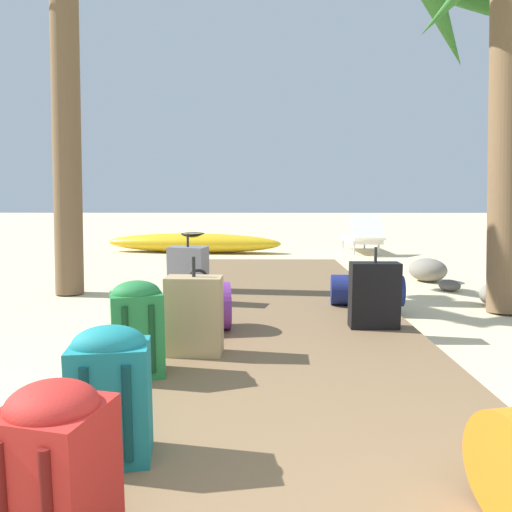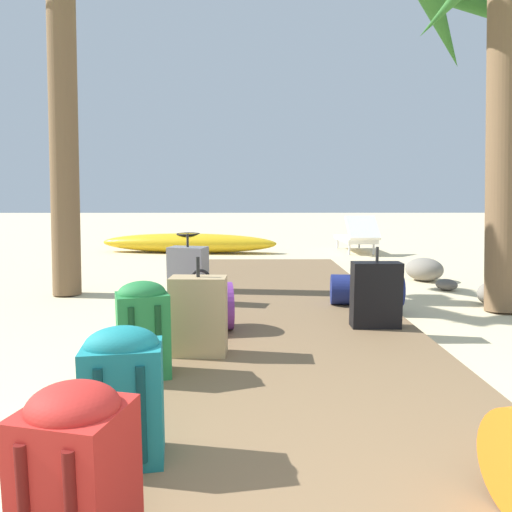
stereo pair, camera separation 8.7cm
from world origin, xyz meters
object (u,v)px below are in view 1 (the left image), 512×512
backpack_teal (111,390)px  duffel_bag_purple (199,306)px  lounge_chair (362,237)px  kayak (193,243)px  suitcase_grey (188,275)px  palm_tree_far_right (512,27)px  backpack_red (55,467)px  suitcase_tan (194,315)px  duffel_bag_navy (367,290)px  suitcase_black (374,295)px  backpack_green (137,326)px

backpack_teal → duffel_bag_purple: 1.87m
lounge_chair → kayak: lounge_chair is taller
suitcase_grey → palm_tree_far_right: (3.11, 0.10, 2.38)m
backpack_teal → suitcase_grey: (-0.13, 2.84, -0.01)m
backpack_red → suitcase_tan: bearing=85.3°
lounge_chair → backpack_red: bearing=-107.7°
duffel_bag_navy → suitcase_black: 0.81m
suitcase_grey → duffel_bag_navy: bearing=-3.5°
duffel_bag_purple → lounge_chair: lounge_chair is taller
backpack_teal → lounge_chair: (2.66, 7.79, -0.04)m
suitcase_grey → duffel_bag_purple: 1.01m
palm_tree_far_right → kayak: bearing=128.0°
duffel_bag_navy → suitcase_black: size_ratio=1.09×
suitcase_tan → backpack_red: (-0.15, -1.80, 0.01)m
duffel_bag_purple → palm_tree_far_right: bearing=20.5°
duffel_bag_purple → lounge_chair: bearing=66.7°
backpack_green → suitcase_grey: size_ratio=0.82×
suitcase_tan → lounge_chair: (2.51, 6.50, -0.02)m
backpack_teal → suitcase_tan: size_ratio=0.84×
suitcase_grey → suitcase_tan: bearing=-79.8°
suitcase_black → lounge_chair: 5.96m
backpack_green → lounge_chair: (2.79, 6.89, -0.05)m
suitcase_grey → palm_tree_far_right: size_ratio=0.19×
backpack_green → suitcase_grey: suitcase_grey is taller
backpack_teal → duffel_bag_purple: (0.10, 1.86, -0.10)m
suitcase_grey → kayak: size_ratio=0.19×
palm_tree_far_right → kayak: size_ratio=1.01×
lounge_chair → backpack_teal: bearing=-108.8°
backpack_teal → suitcase_black: size_ratio=0.84×
backpack_green → kayak: bearing=95.5°
duffel_bag_purple → lounge_chair: size_ratio=0.35×
palm_tree_far_right → suitcase_tan: bearing=-149.7°
suitcase_tan → duffel_bag_purple: (-0.05, 0.58, -0.07)m
palm_tree_far_right → lounge_chair: size_ratio=2.34×
backpack_teal → lounge_chair: 8.23m
backpack_red → duffel_bag_purple: (0.10, 2.38, -0.09)m
lounge_chair → backpack_green: bearing=-112.0°
backpack_green → suitcase_grey: bearing=89.9°
duffel_bag_navy → palm_tree_far_right: bearing=8.7°
backpack_green → suitcase_tan: size_ratio=0.86×
backpack_green → suitcase_tan: bearing=54.0°
backpack_green → duffel_bag_navy: (1.76, 1.83, -0.15)m
suitcase_tan → backpack_red: bearing=-94.7°
backpack_teal → palm_tree_far_right: (2.98, 2.94, 2.37)m
suitcase_black → palm_tree_far_right: size_ratio=0.18×
backpack_teal → suitcase_black: bearing=52.0°
suitcase_tan → palm_tree_far_right: (2.83, 1.65, 2.39)m
duffel_bag_navy → lounge_chair: (1.03, 5.06, 0.10)m
duffel_bag_navy → lounge_chair: size_ratio=0.46×
suitcase_black → duffel_bag_navy: bearing=81.5°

